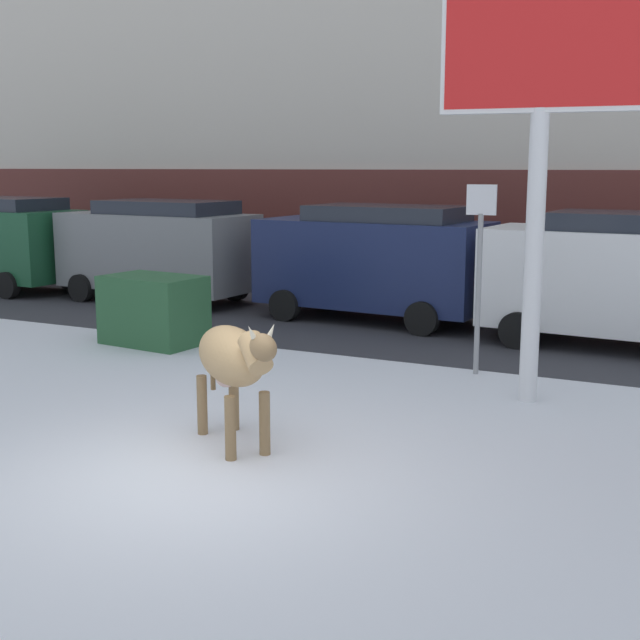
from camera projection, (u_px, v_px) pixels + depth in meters
name	position (u px, v px, depth m)	size (l,w,h in m)	color
ground_plane	(199.00, 475.00, 8.55)	(120.00, 120.00, 0.00)	white
road_strip	(452.00, 331.00, 15.95)	(60.00, 5.60, 0.01)	#333338
building_facade	(547.00, 28.00, 21.06)	(44.00, 6.10, 13.00)	beige
cow_tan	(233.00, 359.00, 9.26)	(1.75, 1.50, 1.54)	tan
billboard	(542.00, 65.00, 10.47)	(2.53, 0.48, 5.56)	silver
car_grey_van	(158.00, 248.00, 19.31)	(4.71, 2.34, 2.32)	slate
car_navy_van	(374.00, 259.00, 16.88)	(4.71, 2.34, 2.32)	#19234C
car_white_van	(625.00, 276.00, 14.29)	(4.71, 2.34, 2.32)	white
pedestrian_near_billboard	(462.00, 267.00, 18.71)	(0.36, 0.24, 1.73)	#282833
pedestrian_by_cars	(462.00, 267.00, 18.71)	(0.36, 0.24, 1.73)	#282833
dumpster	(154.00, 310.00, 14.77)	(1.70, 1.10, 1.20)	#285633
street_sign	(479.00, 264.00, 12.41)	(0.44, 0.08, 2.82)	gray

